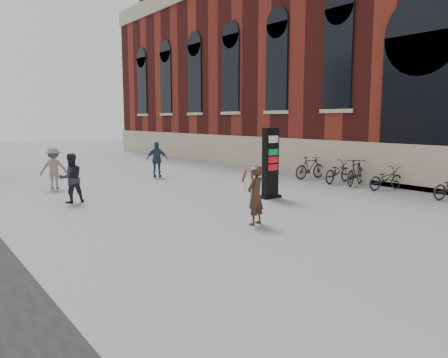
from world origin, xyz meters
TOP-DOWN VIEW (x-y plane):
  - ground at (0.00, 0.00)m, footprint 100.00×100.00m
  - station at (15.48, 6.00)m, footprint 12.15×44.50m
  - info_pylon at (3.69, 2.08)m, footprint 0.81×0.42m
  - woman at (0.68, -0.65)m, footprint 0.71×0.68m
  - pedestrian_a at (-2.26, 5.32)m, footprint 0.81×0.63m
  - pedestrian_b at (-1.89, 8.77)m, footprint 1.23×0.95m
  - pedestrian_c at (3.11, 9.48)m, footprint 1.07×0.91m
  - bike_4 at (8.60, 0.70)m, footprint 1.80×0.89m
  - bike_5 at (8.60, 2.15)m, footprint 1.92×1.05m
  - bike_6 at (8.60, 3.10)m, footprint 1.97×0.93m
  - bike_7 at (8.60, 4.71)m, footprint 1.80×0.63m

SIDE VIEW (x-z plane):
  - ground at x=0.00m, z-range 0.00..0.00m
  - bike_4 at x=8.60m, z-range 0.00..0.90m
  - bike_6 at x=8.60m, z-range 0.00..0.99m
  - bike_7 at x=8.60m, z-range 0.00..1.06m
  - bike_5 at x=8.60m, z-range 0.00..1.11m
  - woman at x=0.68m, z-range 0.02..1.59m
  - pedestrian_a at x=-2.26m, z-range 0.00..1.66m
  - pedestrian_b at x=-1.89m, z-range 0.00..1.67m
  - pedestrian_c at x=3.11m, z-range 0.00..1.72m
  - info_pylon at x=3.69m, z-range 0.00..2.48m
  - station at x=15.48m, z-range -1.49..17.66m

